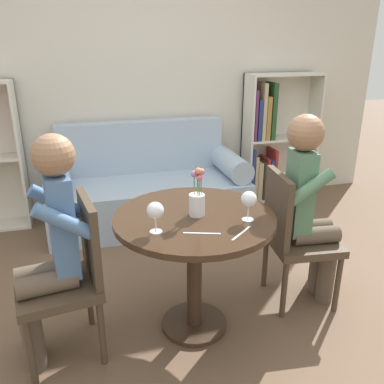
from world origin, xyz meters
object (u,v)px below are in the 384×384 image
at_px(flower_vase, 197,199).
at_px(couch, 148,190).
at_px(chair_right, 293,233).
at_px(chair_left, 71,273).
at_px(wine_glass_right, 249,200).
at_px(wine_glass_left, 155,211).
at_px(bookshelf_right, 270,142).
at_px(person_right, 309,205).
at_px(person_left, 49,247).

bearing_deg(flower_vase, couch, 90.53).
xyz_separation_m(couch, chair_right, (0.69, -1.51, 0.18)).
relative_size(chair_left, wine_glass_right, 5.47).
relative_size(couch, wine_glass_left, 11.18).
distance_m(chair_right, wine_glass_right, 0.61).
height_order(wine_glass_left, wine_glass_right, wine_glass_right).
distance_m(bookshelf_right, person_right, 1.89).
xyz_separation_m(bookshelf_right, flower_vase, (-1.36, -1.88, 0.22)).
bearing_deg(person_left, person_right, 85.58).
distance_m(couch, bookshelf_right, 1.43).
bearing_deg(person_right, wine_glass_left, 109.02).
xyz_separation_m(wine_glass_left, wine_glass_right, (0.51, 0.01, 0.00)).
distance_m(bookshelf_right, wine_glass_left, 2.60).
distance_m(couch, chair_left, 1.77).
relative_size(couch, bookshelf_right, 1.36).
xyz_separation_m(chair_left, wine_glass_left, (0.44, -0.14, 0.36)).
bearing_deg(chair_left, flower_vase, 81.55).
distance_m(person_left, wine_glass_right, 1.06).
height_order(wine_glass_left, flower_vase, flower_vase).
bearing_deg(chair_right, bookshelf_right, -14.78).
bearing_deg(chair_left, person_left, -84.31).
bearing_deg(chair_right, couch, 30.71).
relative_size(person_left, flower_vase, 4.50).
relative_size(couch, chair_right, 2.02).
height_order(chair_right, wine_glass_left, wine_glass_left).
bearing_deg(wine_glass_right, person_left, 173.85).
bearing_deg(couch, wine_glass_right, -81.51).
distance_m(chair_right, person_right, 0.21).
xyz_separation_m(chair_right, flower_vase, (-0.67, -0.10, 0.35)).
bearing_deg(chair_left, chair_right, 85.84).
bearing_deg(flower_vase, bookshelf_right, 54.18).
height_order(person_right, wine_glass_left, person_right).
bearing_deg(person_left, wine_glass_right, 75.43).
distance_m(bookshelf_right, flower_vase, 2.33).
distance_m(person_right, wine_glass_left, 1.06).
distance_m(wine_glass_left, wine_glass_right, 0.51).
height_order(person_left, flower_vase, person_left).
distance_m(chair_left, wine_glass_right, 1.03).
relative_size(chair_right, person_right, 0.72).
bearing_deg(chair_left, wine_glass_left, 63.73).
bearing_deg(wine_glass_right, wine_glass_left, -178.90).
xyz_separation_m(bookshelf_right, wine_glass_left, (-1.62, -2.02, 0.24)).
height_order(chair_left, wine_glass_left, wine_glass_left).
height_order(chair_right, wine_glass_right, wine_glass_right).
bearing_deg(person_left, bookshelf_right, 123.14).
bearing_deg(chair_left, person_right, 84.97).
bearing_deg(couch, chair_left, -113.04).
xyz_separation_m(chair_right, wine_glass_left, (-0.93, -0.25, 0.36)).
xyz_separation_m(person_right, wine_glass_left, (-1.02, -0.23, 0.17)).
bearing_deg(wine_glass_left, wine_glass_right, 1.10).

